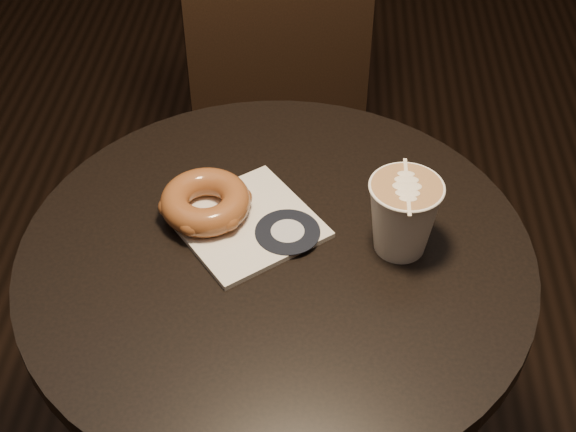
{
  "coord_description": "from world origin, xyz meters",
  "views": [
    {
      "loc": [
        0.06,
        -0.76,
        1.52
      ],
      "look_at": [
        0.01,
        0.03,
        0.79
      ],
      "focal_mm": 50.0,
      "sensor_mm": 36.0,
      "label": 1
    }
  ],
  "objects": [
    {
      "name": "latte_cup",
      "position": [
        0.17,
        0.02,
        0.8
      ],
      "size": [
        0.1,
        0.1,
        0.11
      ],
      "primitive_type": null,
      "color": "white",
      "rests_on": "cafe_table"
    },
    {
      "name": "pastry_bag",
      "position": [
        -0.04,
        0.04,
        0.75
      ],
      "size": [
        0.25,
        0.25,
        0.01
      ],
      "primitive_type": "cube",
      "rotation": [
        0.0,
        0.0,
        0.65
      ],
      "color": "silver",
      "rests_on": "cafe_table"
    },
    {
      "name": "doughnut",
      "position": [
        -0.1,
        0.06,
        0.78
      ],
      "size": [
        0.13,
        0.13,
        0.04
      ],
      "primitive_type": "torus",
      "color": "brown",
      "rests_on": "pastry_bag"
    },
    {
      "name": "chair",
      "position": [
        -0.02,
        0.58,
        0.53
      ],
      "size": [
        0.46,
        0.46,
        0.96
      ],
      "rotation": [
        0.0,
        0.0,
        0.24
      ],
      "color": "black",
      "rests_on": "ground"
    },
    {
      "name": "cafe_table",
      "position": [
        0.0,
        0.0,
        0.55
      ],
      "size": [
        0.7,
        0.7,
        0.75
      ],
      "color": "black",
      "rests_on": "ground"
    }
  ]
}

